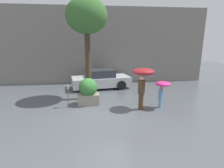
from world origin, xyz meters
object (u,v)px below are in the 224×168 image
(person_child, at_px, (162,87))
(person_adult, at_px, (143,77))
(street_tree, at_px, (87,18))
(parking_meter, at_px, (68,91))
(planter_box, at_px, (88,91))
(parked_car_near, at_px, (101,79))

(person_child, bearing_deg, person_adult, -123.97)
(person_child, height_order, street_tree, street_tree)
(street_tree, xyz_separation_m, parking_meter, (-1.04, -1.35, -3.75))
(planter_box, xyz_separation_m, street_tree, (0.02, 1.01, 3.87))
(person_child, height_order, parking_meter, person_child)
(parked_car_near, height_order, parking_meter, parked_car_near)
(parking_meter, bearing_deg, parked_car_near, 63.40)
(street_tree, bearing_deg, person_adult, -35.85)
(planter_box, relative_size, person_adult, 0.70)
(person_child, relative_size, parked_car_near, 0.32)
(person_adult, distance_m, street_tree, 4.46)
(person_adult, bearing_deg, street_tree, 97.73)
(parked_car_near, distance_m, parking_meter, 4.21)
(person_child, bearing_deg, parking_meter, -130.87)
(planter_box, xyz_separation_m, parking_meter, (-1.03, -0.35, 0.11))
(planter_box, distance_m, parked_car_near, 3.52)
(person_adult, bearing_deg, parking_meter, 124.44)
(person_adult, relative_size, street_tree, 0.37)
(person_child, xyz_separation_m, parked_car_near, (-2.90, 4.37, -0.50))
(person_adult, height_order, parking_meter, person_adult)
(person_adult, distance_m, parked_car_near, 4.85)
(parking_meter, bearing_deg, planter_box, 18.62)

